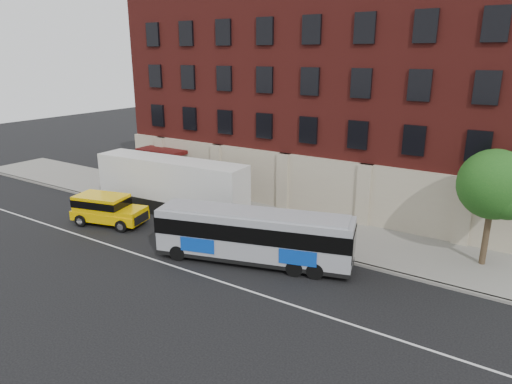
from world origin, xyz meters
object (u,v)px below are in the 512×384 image
Objects in this scene: sign_pole at (142,191)px; shipping_container at (171,186)px; street_tree at (495,187)px; city_bus at (254,235)px; yellow_suv at (106,208)px.

shipping_container is (2.06, 0.86, 0.46)m from sign_pole.
sign_pole is at bearing -157.28° from shipping_container.
sign_pole is 22.49m from street_tree.
city_bus is 11.43m from yellow_suv.
sign_pole is 0.47× the size of yellow_suv.
yellow_suv is (0.10, -3.32, -0.33)m from sign_pole.
street_tree is 23.16m from yellow_suv.
street_tree is 20.28m from shipping_container.
yellow_suv is 0.45× the size of shipping_container.
city_bus is 0.92× the size of shipping_container.
sign_pole reaches higher than yellow_suv.
shipping_container is at bearing 158.44° from city_bus.
city_bus is at bearing -13.99° from sign_pole.
street_tree is 0.53× the size of shipping_container.
street_tree reaches higher than yellow_suv.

